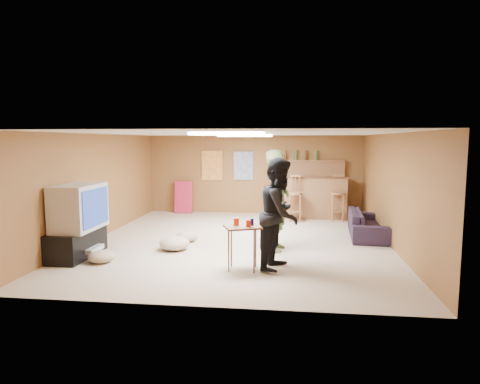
# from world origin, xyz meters

# --- Properties ---
(ground) EXTENTS (7.00, 7.00, 0.00)m
(ground) POSITION_xyz_m (0.00, 0.00, 0.00)
(ground) COLOR tan
(ground) RESTS_ON ground
(ceiling) EXTENTS (6.00, 7.00, 0.02)m
(ceiling) POSITION_xyz_m (0.00, 0.00, 2.20)
(ceiling) COLOR silver
(ceiling) RESTS_ON ground
(wall_back) EXTENTS (6.00, 0.02, 2.20)m
(wall_back) POSITION_xyz_m (0.00, 3.50, 1.10)
(wall_back) COLOR brown
(wall_back) RESTS_ON ground
(wall_front) EXTENTS (6.00, 0.02, 2.20)m
(wall_front) POSITION_xyz_m (0.00, -3.50, 1.10)
(wall_front) COLOR brown
(wall_front) RESTS_ON ground
(wall_left) EXTENTS (0.02, 7.00, 2.20)m
(wall_left) POSITION_xyz_m (-3.00, 0.00, 1.10)
(wall_left) COLOR brown
(wall_left) RESTS_ON ground
(wall_right) EXTENTS (0.02, 7.00, 2.20)m
(wall_right) POSITION_xyz_m (3.00, 0.00, 1.10)
(wall_right) COLOR brown
(wall_right) RESTS_ON ground
(tv_stand) EXTENTS (0.55, 1.30, 0.50)m
(tv_stand) POSITION_xyz_m (-2.72, -1.50, 0.25)
(tv_stand) COLOR black
(tv_stand) RESTS_ON ground
(dvd_box) EXTENTS (0.35, 0.50, 0.08)m
(dvd_box) POSITION_xyz_m (-2.50, -1.50, 0.15)
(dvd_box) COLOR #B2B2B7
(dvd_box) RESTS_ON tv_stand
(tv_body) EXTENTS (0.60, 1.10, 0.80)m
(tv_body) POSITION_xyz_m (-2.65, -1.50, 0.90)
(tv_body) COLOR #B2B2B7
(tv_body) RESTS_ON tv_stand
(tv_screen) EXTENTS (0.02, 0.95, 0.65)m
(tv_screen) POSITION_xyz_m (-2.34, -1.50, 0.90)
(tv_screen) COLOR navy
(tv_screen) RESTS_ON tv_body
(bar_counter) EXTENTS (2.00, 0.60, 1.10)m
(bar_counter) POSITION_xyz_m (1.50, 2.95, 0.55)
(bar_counter) COLOR brown
(bar_counter) RESTS_ON ground
(bar_lip) EXTENTS (2.10, 0.12, 0.05)m
(bar_lip) POSITION_xyz_m (1.50, 2.70, 1.10)
(bar_lip) COLOR #462516
(bar_lip) RESTS_ON bar_counter
(bar_shelf) EXTENTS (2.00, 0.18, 0.05)m
(bar_shelf) POSITION_xyz_m (1.50, 3.40, 1.50)
(bar_shelf) COLOR brown
(bar_shelf) RESTS_ON bar_backing
(bar_backing) EXTENTS (2.00, 0.14, 0.60)m
(bar_backing) POSITION_xyz_m (1.50, 3.42, 1.20)
(bar_backing) COLOR brown
(bar_backing) RESTS_ON bar_counter
(poster_left) EXTENTS (0.60, 0.03, 0.85)m
(poster_left) POSITION_xyz_m (-1.20, 3.46, 1.35)
(poster_left) COLOR #BF3F26
(poster_left) RESTS_ON wall_back
(poster_right) EXTENTS (0.55, 0.03, 0.80)m
(poster_right) POSITION_xyz_m (-0.30, 3.46, 1.35)
(poster_right) COLOR #334C99
(poster_right) RESTS_ON wall_back
(folding_chair_stack) EXTENTS (0.50, 0.26, 0.91)m
(folding_chair_stack) POSITION_xyz_m (-2.00, 3.30, 0.45)
(folding_chair_stack) COLOR #BE2342
(folding_chair_stack) RESTS_ON ground
(ceiling_panel_front) EXTENTS (1.20, 0.60, 0.04)m
(ceiling_panel_front) POSITION_xyz_m (0.00, -1.50, 2.17)
(ceiling_panel_front) COLOR white
(ceiling_panel_front) RESTS_ON ceiling
(ceiling_panel_back) EXTENTS (1.20, 0.60, 0.04)m
(ceiling_panel_back) POSITION_xyz_m (0.00, 1.20, 2.17)
(ceiling_panel_back) COLOR white
(ceiling_panel_back) RESTS_ON ceiling
(person_olive) EXTENTS (0.51, 0.73, 1.90)m
(person_olive) POSITION_xyz_m (0.80, -0.60, 0.95)
(person_olive) COLOR #465430
(person_olive) RESTS_ON ground
(person_black) EXTENTS (0.89, 1.02, 1.79)m
(person_black) POSITION_xyz_m (0.88, -1.73, 0.89)
(person_black) COLOR black
(person_black) RESTS_ON ground
(sofa) EXTENTS (0.87, 1.92, 0.55)m
(sofa) POSITION_xyz_m (2.70, 0.82, 0.27)
(sofa) COLOR black
(sofa) RESTS_ON ground
(tray_table) EXTENTS (0.67, 0.61, 0.71)m
(tray_table) POSITION_xyz_m (0.30, -1.91, 0.36)
(tray_table) COLOR #462516
(tray_table) RESTS_ON ground
(cup_red_near) EXTENTS (0.11, 0.11, 0.12)m
(cup_red_near) POSITION_xyz_m (0.19, -1.86, 0.77)
(cup_red_near) COLOR red
(cup_red_near) RESTS_ON tray_table
(cup_red_far) EXTENTS (0.10, 0.10, 0.11)m
(cup_red_far) POSITION_xyz_m (0.40, -1.96, 0.77)
(cup_red_far) COLOR red
(cup_red_far) RESTS_ON tray_table
(cup_blue) EXTENTS (0.11, 0.11, 0.11)m
(cup_blue) POSITION_xyz_m (0.43, -1.81, 0.77)
(cup_blue) COLOR navy
(cup_blue) RESTS_ON tray_table
(bar_stool_left) EXTENTS (0.45, 0.45, 1.31)m
(bar_stool_left) POSITION_xyz_m (1.16, 2.37, 0.66)
(bar_stool_left) COLOR brown
(bar_stool_left) RESTS_ON ground
(bar_stool_right) EXTENTS (0.44, 0.44, 1.27)m
(bar_stool_right) POSITION_xyz_m (2.24, 2.52, 0.63)
(bar_stool_right) COLOR brown
(bar_stool_right) RESTS_ON ground
(cushion_near_tv) EXTENTS (0.58, 0.58, 0.26)m
(cushion_near_tv) POSITION_xyz_m (-1.13, -0.82, 0.13)
(cushion_near_tv) COLOR tan
(cushion_near_tv) RESTS_ON ground
(cushion_mid) EXTENTS (0.54, 0.54, 0.21)m
(cushion_mid) POSITION_xyz_m (-1.07, -0.12, 0.10)
(cushion_mid) COLOR tan
(cushion_mid) RESTS_ON ground
(cushion_far) EXTENTS (0.58, 0.58, 0.20)m
(cushion_far) POSITION_xyz_m (-2.14, -1.78, 0.10)
(cushion_far) COLOR tan
(cushion_far) RESTS_ON ground
(bottle_row) EXTENTS (1.20, 0.08, 0.26)m
(bottle_row) POSITION_xyz_m (1.16, 3.38, 1.65)
(bottle_row) COLOR #3F7233
(bottle_row) RESTS_ON bar_shelf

